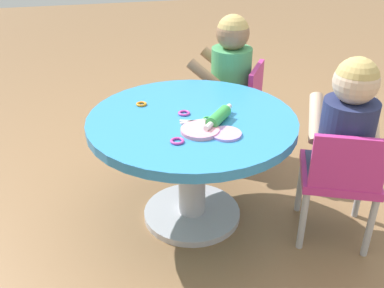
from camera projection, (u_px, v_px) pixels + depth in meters
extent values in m
plane|color=olive|center=(192.00, 215.00, 2.04)|extent=(10.00, 10.00, 0.00)
cylinder|color=silver|center=(192.00, 213.00, 2.04)|extent=(0.44, 0.44, 0.03)
cylinder|color=silver|center=(192.00, 173.00, 1.93)|extent=(0.12, 0.12, 0.46)
cylinder|color=#338CD1|center=(192.00, 121.00, 1.81)|extent=(0.86, 0.86, 0.04)
cylinder|color=#B7B7BC|center=(360.00, 191.00, 1.97)|extent=(0.03, 0.03, 0.28)
cylinder|color=#B7B7BC|center=(300.00, 185.00, 2.01)|extent=(0.03, 0.03, 0.28)
cylinder|color=#B7B7BC|center=(370.00, 228.00, 1.75)|extent=(0.03, 0.03, 0.28)
cylinder|color=#B7B7BC|center=(303.00, 220.00, 1.79)|extent=(0.03, 0.03, 0.28)
cube|color=#CC338C|center=(339.00, 174.00, 1.81)|extent=(0.39, 0.39, 0.04)
cube|color=#CC338C|center=(348.00, 164.00, 1.63)|extent=(0.13, 0.26, 0.22)
cube|color=#3F4772|center=(339.00, 173.00, 1.80)|extent=(0.36, 0.35, 0.04)
cylinder|color=navy|center=(346.00, 137.00, 1.72)|extent=(0.21, 0.21, 0.30)
sphere|color=beige|center=(356.00, 82.00, 1.61)|extent=(0.17, 0.17, 0.17)
sphere|color=tan|center=(357.00, 79.00, 1.61)|extent=(0.16, 0.16, 0.16)
cylinder|color=beige|center=(372.00, 122.00, 1.78)|extent=(0.22, 0.13, 0.17)
cylinder|color=beige|center=(316.00, 118.00, 1.81)|extent=(0.22, 0.13, 0.17)
cylinder|color=#B7B7BC|center=(213.00, 119.00, 2.62)|extent=(0.03, 0.03, 0.28)
cylinder|color=#B7B7BC|center=(199.00, 138.00, 2.41)|extent=(0.03, 0.03, 0.28)
cylinder|color=#B7B7BC|center=(256.00, 125.00, 2.55)|extent=(0.03, 0.03, 0.28)
cylinder|color=#B7B7BC|center=(246.00, 146.00, 2.33)|extent=(0.03, 0.03, 0.28)
cube|color=#CC338C|center=(230.00, 106.00, 2.40)|extent=(0.41, 0.41, 0.04)
cube|color=#CC338C|center=(256.00, 87.00, 2.30)|extent=(0.24, 0.17, 0.22)
cube|color=#3F4772|center=(230.00, 106.00, 2.40)|extent=(0.37, 0.38, 0.04)
cylinder|color=#4CA566|center=(231.00, 76.00, 2.32)|extent=(0.21, 0.21, 0.30)
sphere|color=#997051|center=(233.00, 33.00, 2.21)|extent=(0.17, 0.17, 0.17)
sphere|color=tan|center=(233.00, 31.00, 2.20)|extent=(0.16, 0.16, 0.16)
cylinder|color=#997051|center=(219.00, 63.00, 2.43)|extent=(0.16, 0.21, 0.17)
cylinder|color=#997051|center=(206.00, 76.00, 2.25)|extent=(0.16, 0.21, 0.17)
cylinder|color=green|center=(219.00, 117.00, 1.74)|extent=(0.14, 0.13, 0.05)
cylinder|color=white|center=(209.00, 126.00, 1.67)|extent=(0.05, 0.05, 0.02)
cylinder|color=white|center=(228.00, 108.00, 1.81)|extent=(0.05, 0.05, 0.02)
cube|color=silver|center=(193.00, 121.00, 1.76)|extent=(0.03, 0.11, 0.01)
cube|color=silver|center=(193.00, 121.00, 1.76)|extent=(0.05, 0.11, 0.01)
torus|color=green|center=(208.00, 119.00, 1.78)|extent=(0.04, 0.04, 0.01)
torus|color=green|center=(209.00, 123.00, 1.75)|extent=(0.04, 0.04, 0.01)
cylinder|color=#CC99E5|center=(226.00, 134.00, 1.66)|extent=(0.12, 0.12, 0.01)
cylinder|color=pink|center=(200.00, 130.00, 1.68)|extent=(0.15, 0.15, 0.01)
torus|color=#D83FA5|center=(177.00, 141.00, 1.61)|extent=(0.05, 0.05, 0.01)
torus|color=orange|center=(141.00, 104.00, 1.90)|extent=(0.05, 0.05, 0.01)
torus|color=#D83FA5|center=(184.00, 113.00, 1.82)|extent=(0.05, 0.05, 0.01)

